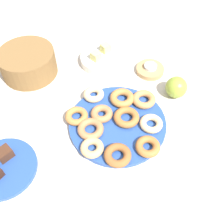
# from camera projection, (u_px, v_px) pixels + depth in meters

# --- Properties ---
(ground_plane) EXTENTS (2.40, 2.40, 0.00)m
(ground_plane) POSITION_uv_depth(u_px,v_px,m) (117.00, 125.00, 0.98)
(ground_plane) COLOR beige
(donut_plate) EXTENTS (0.35, 0.35, 0.02)m
(donut_plate) POSITION_uv_depth(u_px,v_px,m) (118.00, 123.00, 0.97)
(donut_plate) COLOR #284C9E
(donut_plate) RESTS_ON ground_plane
(donut_0) EXTENTS (0.09, 0.09, 0.03)m
(donut_0) POSITION_uv_depth(u_px,v_px,m) (147.00, 147.00, 0.89)
(donut_0) COLOR #AD6B33
(donut_0) RESTS_ON donut_plate
(donut_1) EXTENTS (0.13, 0.13, 0.03)m
(donut_1) POSITION_uv_depth(u_px,v_px,m) (91.00, 129.00, 0.93)
(donut_1) COLOR #B27547
(donut_1) RESTS_ON donut_plate
(donut_2) EXTENTS (0.13, 0.13, 0.03)m
(donut_2) POSITION_uv_depth(u_px,v_px,m) (122.00, 98.00, 1.02)
(donut_2) COLOR #BC7A3D
(donut_2) RESTS_ON donut_plate
(donut_3) EXTENTS (0.12, 0.12, 0.03)m
(donut_3) POSITION_uv_depth(u_px,v_px,m) (144.00, 99.00, 1.02)
(donut_3) COLOR #C6844C
(donut_3) RESTS_ON donut_plate
(donut_4) EXTENTS (0.09, 0.09, 0.02)m
(donut_4) POSITION_uv_depth(u_px,v_px,m) (151.00, 124.00, 0.95)
(donut_4) COLOR #EABC84
(donut_4) RESTS_ON donut_plate
(donut_5) EXTENTS (0.11, 0.11, 0.03)m
(donut_5) POSITION_uv_depth(u_px,v_px,m) (102.00, 114.00, 0.98)
(donut_5) COLOR #B27547
(donut_5) RESTS_ON donut_plate
(donut_6) EXTENTS (0.08, 0.08, 0.03)m
(donut_6) POSITION_uv_depth(u_px,v_px,m) (94.00, 94.00, 1.03)
(donut_6) COLOR #EABC84
(donut_6) RESTS_ON donut_plate
(donut_7) EXTENTS (0.12, 0.12, 0.03)m
(donut_7) POSITION_uv_depth(u_px,v_px,m) (118.00, 155.00, 0.87)
(donut_7) COLOR #995B2D
(donut_7) RESTS_ON donut_plate
(donut_8) EXTENTS (0.12, 0.12, 0.02)m
(donut_8) POSITION_uv_depth(u_px,v_px,m) (77.00, 116.00, 0.97)
(donut_8) COLOR #BC7A3D
(donut_8) RESTS_ON donut_plate
(donut_9) EXTENTS (0.10, 0.10, 0.03)m
(donut_9) POSITION_uv_depth(u_px,v_px,m) (126.00, 117.00, 0.97)
(donut_9) COLOR #AD6B33
(donut_9) RESTS_ON donut_plate
(donut_10) EXTENTS (0.11, 0.11, 0.03)m
(donut_10) POSITION_uv_depth(u_px,v_px,m) (92.00, 148.00, 0.89)
(donut_10) COLOR tan
(donut_10) RESTS_ON donut_plate
(cake_plate) EXTENTS (0.22, 0.22, 0.01)m
(cake_plate) POSITION_uv_depth(u_px,v_px,m) (3.00, 168.00, 0.87)
(cake_plate) COLOR #284C9E
(cake_plate) RESTS_ON ground_plane
(brownie_far) EXTENTS (0.05, 0.04, 0.04)m
(brownie_far) POSITION_uv_depth(u_px,v_px,m) (4.00, 154.00, 0.87)
(brownie_far) COLOR #472819
(brownie_far) RESTS_ON cake_plate
(candle_holder) EXTENTS (0.12, 0.12, 0.02)m
(candle_holder) POSITION_uv_depth(u_px,v_px,m) (150.00, 70.00, 1.15)
(candle_holder) COLOR tan
(candle_holder) RESTS_ON ground_plane
(tealight) EXTENTS (0.05, 0.05, 0.01)m
(tealight) POSITION_uv_depth(u_px,v_px,m) (150.00, 67.00, 1.13)
(tealight) COLOR silver
(tealight) RESTS_ON candle_holder
(basket) EXTENTS (0.32, 0.32, 0.11)m
(basket) POSITION_uv_depth(u_px,v_px,m) (28.00, 63.00, 1.11)
(basket) COLOR brown
(basket) RESTS_ON ground_plane
(fruit_bowl) EXTENTS (0.19, 0.19, 0.04)m
(fruit_bowl) POSITION_uv_depth(u_px,v_px,m) (102.00, 59.00, 1.18)
(fruit_bowl) COLOR silver
(fruit_bowl) RESTS_ON ground_plane
(melon_chunk_left) EXTENTS (0.04, 0.04, 0.04)m
(melon_chunk_left) POSITION_uv_depth(u_px,v_px,m) (96.00, 56.00, 1.14)
(melon_chunk_left) COLOR #DBD67A
(melon_chunk_left) RESTS_ON fruit_bowl
(melon_chunk_right) EXTENTS (0.04, 0.04, 0.04)m
(melon_chunk_right) POSITION_uv_depth(u_px,v_px,m) (105.00, 48.00, 1.17)
(melon_chunk_right) COLOR #DBD67A
(melon_chunk_right) RESTS_ON fruit_bowl
(apple) EXTENTS (0.08, 0.08, 0.08)m
(apple) POSITION_uv_depth(u_px,v_px,m) (176.00, 87.00, 1.04)
(apple) COLOR #93AD38
(apple) RESTS_ON ground_plane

